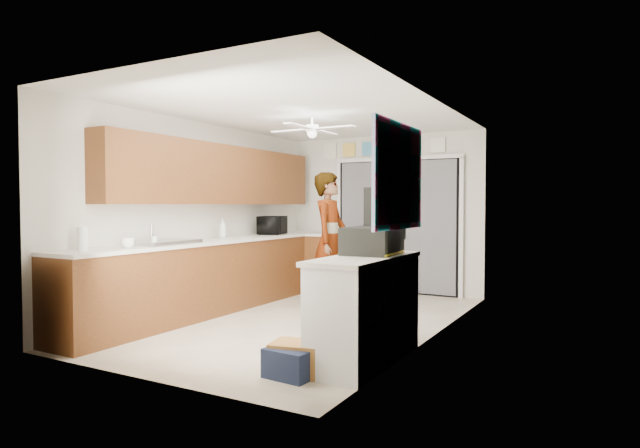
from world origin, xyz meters
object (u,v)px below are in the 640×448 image
at_px(cardboard_box, 297,358).
at_px(dog, 355,296).
at_px(navy_crate, 292,362).
at_px(suitcase, 372,241).
at_px(cup, 128,243).
at_px(microwave, 272,225).
at_px(paper_towel_roll, 82,239).
at_px(man, 330,240).
at_px(soap_bottle, 223,228).

bearing_deg(cardboard_box, dog, 103.58).
height_order(cardboard_box, navy_crate, cardboard_box).
distance_m(suitcase, cardboard_box, 1.27).
distance_m(navy_crate, dog, 2.46).
height_order(cup, cardboard_box, cup).
xyz_separation_m(microwave, suitcase, (2.64, -2.26, -0.02)).
distance_m(paper_towel_roll, man, 3.13).
relative_size(soap_bottle, navy_crate, 0.72).
xyz_separation_m(microwave, paper_towel_roll, (-0.08, -3.27, -0.02)).
height_order(cardboard_box, dog, dog).
height_order(cup, man, man).
distance_m(cardboard_box, man, 2.96).
xyz_separation_m(cup, paper_towel_roll, (-0.20, -0.39, 0.06)).
height_order(soap_bottle, cardboard_box, soap_bottle).
relative_size(cup, man, 0.07).
relative_size(cardboard_box, dog, 0.67).
bearing_deg(paper_towel_roll, soap_bottle, 90.68).
distance_m(microwave, navy_crate, 4.03).
bearing_deg(man, suitcase, -148.93).
relative_size(soap_bottle, dog, 0.44).
distance_m(microwave, dog, 2.09).
bearing_deg(cup, suitcase, 13.70).
bearing_deg(man, navy_crate, -164.70).
height_order(navy_crate, man, man).
distance_m(microwave, soap_bottle, 1.05).
relative_size(cardboard_box, man, 0.23).
distance_m(soap_bottle, navy_crate, 3.35).
distance_m(cardboard_box, navy_crate, 0.09).
bearing_deg(cardboard_box, cup, 175.10).
bearing_deg(soap_bottle, cardboard_box, -39.72).
bearing_deg(paper_towel_roll, suitcase, 20.30).
bearing_deg(suitcase, paper_towel_roll, -163.17).
xyz_separation_m(microwave, dog, (1.76, -0.76, -0.83)).
relative_size(soap_bottle, cardboard_box, 0.66).
xyz_separation_m(navy_crate, dog, (-0.56, 2.40, 0.13)).
bearing_deg(soap_bottle, dog, 8.91).
bearing_deg(man, cup, 149.09).
relative_size(soap_bottle, man, 0.15).
relative_size(soap_bottle, cup, 2.08).
distance_m(microwave, cardboard_box, 3.96).
bearing_deg(man, paper_towel_roll, 148.73).
height_order(paper_towel_roll, cardboard_box, paper_towel_roll).
xyz_separation_m(cup, man, (1.11, 2.45, -0.08)).
distance_m(cup, suitcase, 2.60).
distance_m(microwave, paper_towel_roll, 3.27).
relative_size(microwave, suitcase, 0.87).
bearing_deg(suitcase, cardboard_box, -115.20).
distance_m(microwave, man, 1.31).
relative_size(cup, navy_crate, 0.35).
bearing_deg(navy_crate, soap_bottle, 139.07).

